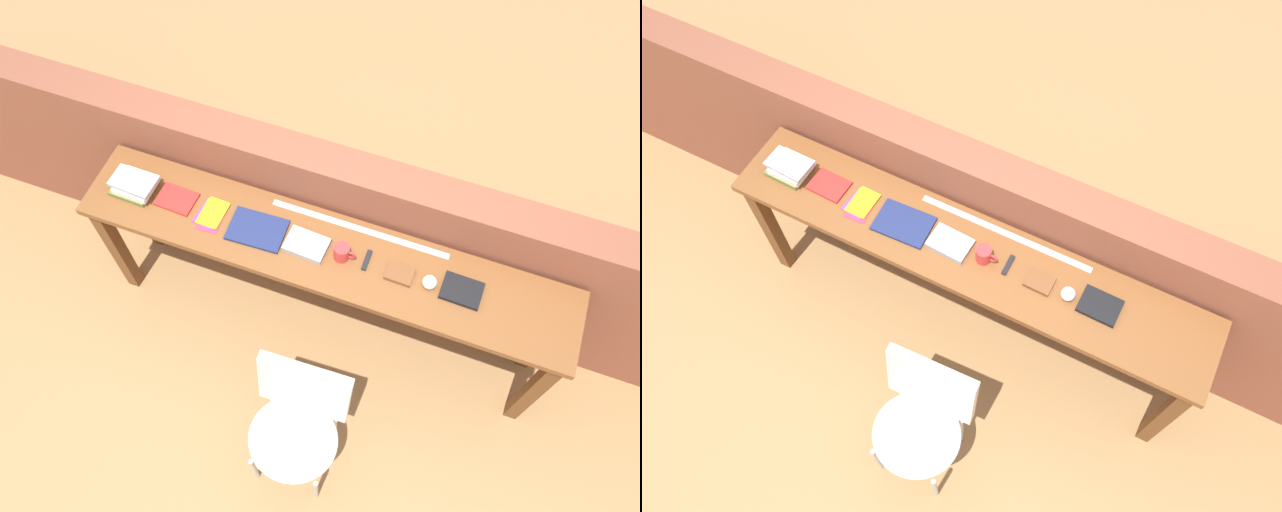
% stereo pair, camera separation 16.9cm
% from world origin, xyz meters
% --- Properties ---
extents(ground_plane, '(40.00, 40.00, 0.00)m').
position_xyz_m(ground_plane, '(0.00, 0.00, 0.00)').
color(ground_plane, '#9E7547').
extents(brick_wall_back, '(6.00, 0.20, 1.14)m').
position_xyz_m(brick_wall_back, '(0.00, 0.64, 0.57)').
color(brick_wall_back, brown).
rests_on(brick_wall_back, ground).
extents(sideboard, '(2.50, 0.44, 0.88)m').
position_xyz_m(sideboard, '(0.00, 0.30, 0.74)').
color(sideboard, brown).
rests_on(sideboard, ground).
extents(chair_white_moulded, '(0.46, 0.47, 0.89)m').
position_xyz_m(chair_white_moulded, '(0.14, -0.44, 0.53)').
color(chair_white_moulded, silver).
rests_on(chair_white_moulded, ground).
extents(book_stack_leftmost, '(0.23, 0.18, 0.08)m').
position_xyz_m(book_stack_leftmost, '(-1.02, 0.30, 0.92)').
color(book_stack_leftmost, olive).
rests_on(book_stack_leftmost, sideboard).
extents(magazine_cycling, '(0.20, 0.15, 0.02)m').
position_xyz_m(magazine_cycling, '(-0.80, 0.31, 0.89)').
color(magazine_cycling, red).
rests_on(magazine_cycling, sideboard).
extents(pamphlet_pile_colourful, '(0.15, 0.20, 0.01)m').
position_xyz_m(pamphlet_pile_colourful, '(-0.59, 0.29, 0.89)').
color(pamphlet_pile_colourful, '#E5334C').
rests_on(pamphlet_pile_colourful, sideboard).
extents(book_open_centre, '(0.29, 0.21, 0.02)m').
position_xyz_m(book_open_centre, '(-0.34, 0.29, 0.89)').
color(book_open_centre, navy).
rests_on(book_open_centre, sideboard).
extents(book_grey_hardcover, '(0.21, 0.15, 0.03)m').
position_xyz_m(book_grey_hardcover, '(-0.08, 0.29, 0.90)').
color(book_grey_hardcover, '#9E9EA3').
rests_on(book_grey_hardcover, sideboard).
extents(mug, '(0.11, 0.08, 0.09)m').
position_xyz_m(mug, '(0.10, 0.29, 0.92)').
color(mug, red).
rests_on(mug, sideboard).
extents(multitool_folded, '(0.02, 0.11, 0.02)m').
position_xyz_m(multitool_folded, '(0.22, 0.31, 0.89)').
color(multitool_folded, black).
rests_on(multitool_folded, sideboard).
extents(leather_journal_brown, '(0.13, 0.10, 0.02)m').
position_xyz_m(leather_journal_brown, '(0.39, 0.30, 0.89)').
color(leather_journal_brown, brown).
rests_on(leather_journal_brown, sideboard).
extents(sports_ball_small, '(0.07, 0.07, 0.07)m').
position_xyz_m(sports_ball_small, '(0.53, 0.29, 0.91)').
color(sports_ball_small, silver).
rests_on(sports_ball_small, sideboard).
extents(book_repair_rightmost, '(0.19, 0.15, 0.02)m').
position_xyz_m(book_repair_rightmost, '(0.68, 0.31, 0.89)').
color(book_repair_rightmost, black).
rests_on(book_repair_rightmost, sideboard).
extents(ruler_metal_back_edge, '(0.91, 0.03, 0.00)m').
position_xyz_m(ruler_metal_back_edge, '(0.13, 0.47, 0.88)').
color(ruler_metal_back_edge, silver).
rests_on(ruler_metal_back_edge, sideboard).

